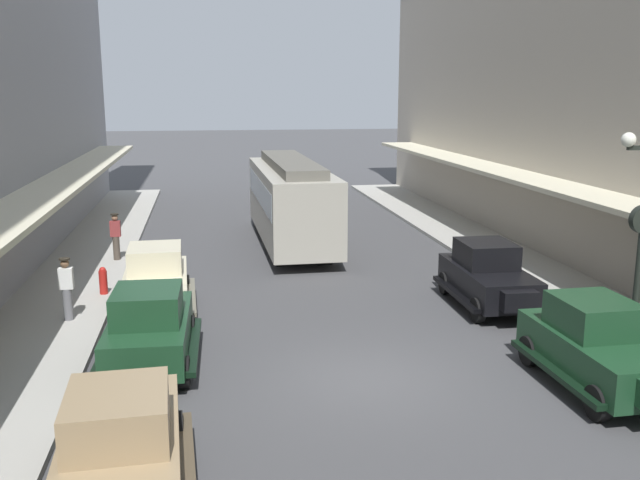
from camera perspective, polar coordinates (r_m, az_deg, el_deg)
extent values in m
plane|color=#424244|center=(15.35, 3.73, -11.24)|extent=(200.00, 200.00, 0.00)
cube|color=#193D23|center=(15.75, 21.69, -8.60)|extent=(1.76, 3.93, 0.80)
cube|color=#193D23|center=(15.71, 21.42, -5.73)|extent=(1.47, 1.72, 0.70)
cube|color=#8C9EA8|center=(15.71, 21.42, -5.73)|extent=(1.40, 1.69, 0.42)
cube|color=black|center=(16.37, 24.46, -9.25)|extent=(0.30, 3.51, 0.12)
cube|color=black|center=(15.39, 18.54, -10.11)|extent=(0.30, 3.51, 0.12)
cylinder|color=black|center=(14.42, 21.68, -12.23)|extent=(0.23, 0.68, 0.68)
cylinder|color=black|center=(17.38, 21.50, -8.06)|extent=(0.23, 0.68, 0.68)
cylinder|color=black|center=(16.60, 16.69, -8.65)|extent=(0.23, 0.68, 0.68)
cube|color=black|center=(20.60, 13.53, -3.28)|extent=(1.77, 3.93, 0.80)
cube|color=black|center=(20.64, 13.38, -1.09)|extent=(1.47, 1.73, 0.70)
cube|color=#8C9EA8|center=(20.64, 13.38, -1.09)|extent=(1.40, 1.69, 0.42)
cube|color=black|center=(18.70, 15.94, -4.81)|extent=(0.94, 0.38, 0.52)
cube|color=black|center=(21.05, 15.90, -3.99)|extent=(0.31, 3.51, 0.12)
cube|color=black|center=(20.35, 10.99, -4.29)|extent=(0.31, 3.51, 0.12)
cylinder|color=black|center=(19.83, 17.11, -5.29)|extent=(0.23, 0.68, 0.68)
cylinder|color=black|center=(19.20, 12.72, -5.61)|extent=(0.23, 0.68, 0.68)
cylinder|color=black|center=(22.22, 14.12, -3.26)|extent=(0.23, 0.68, 0.68)
cylinder|color=black|center=(21.66, 10.16, -3.48)|extent=(0.23, 0.68, 0.68)
cube|color=beige|center=(19.98, -13.22, -3.74)|extent=(1.80, 3.94, 0.80)
cube|color=beige|center=(20.04, -13.29, -1.48)|extent=(1.48, 1.74, 0.70)
cube|color=#8C9EA8|center=(20.04, -13.29, -1.48)|extent=(1.41, 1.70, 0.42)
cube|color=beige|center=(17.92, -13.46, -5.41)|extent=(0.94, 0.38, 0.52)
cube|color=#6D6856|center=(20.04, -10.45, -4.52)|extent=(0.33, 3.52, 0.12)
cube|color=#6D6856|center=(20.13, -15.88, -4.71)|extent=(0.33, 3.52, 0.12)
cylinder|color=black|center=(18.76, -10.83, -5.94)|extent=(0.24, 0.69, 0.68)
cylinder|color=black|center=(18.84, -15.77, -6.11)|extent=(0.24, 0.69, 0.68)
cylinder|color=black|center=(21.38, -10.87, -3.71)|extent=(0.24, 0.69, 0.68)
cylinder|color=black|center=(21.45, -15.20, -3.87)|extent=(0.24, 0.69, 0.68)
cube|color=#193D23|center=(16.25, -13.67, -7.43)|extent=(1.82, 3.95, 0.80)
cube|color=#193D23|center=(15.79, -13.89, -5.16)|extent=(1.49, 1.74, 0.70)
cube|color=#8C9EA8|center=(15.79, -13.89, -5.16)|extent=(1.42, 1.71, 0.42)
cube|color=#193D23|center=(18.25, -13.01, -5.07)|extent=(0.95, 0.39, 0.52)
cube|color=black|center=(16.49, -16.93, -8.51)|extent=(0.34, 3.52, 0.12)
cube|color=black|center=(16.28, -10.25, -8.43)|extent=(0.34, 3.52, 0.12)
cylinder|color=black|center=(17.77, -15.78, -7.22)|extent=(0.24, 0.69, 0.68)
cylinder|color=black|center=(17.60, -10.53, -7.14)|extent=(0.24, 0.69, 0.68)
cylinder|color=black|center=(15.24, -17.18, -10.57)|extent=(0.24, 0.69, 0.68)
cylinder|color=black|center=(15.05, -11.01, -10.53)|extent=(0.24, 0.69, 0.68)
cube|color=#997F5B|center=(11.34, -15.85, -16.43)|extent=(1.88, 3.97, 0.80)
cube|color=#997F5B|center=(10.78, -16.17, -13.54)|extent=(1.52, 1.76, 0.70)
cube|color=#8C9EA8|center=(10.78, -16.17, -13.54)|extent=(1.44, 1.73, 0.42)
cube|color=#997F5B|center=(13.23, -15.29, -11.88)|extent=(0.95, 0.40, 0.52)
cube|color=#4C3F2D|center=(11.45, -10.78, -17.68)|extent=(0.40, 3.52, 0.12)
cylinder|color=black|center=(12.81, -19.09, -15.18)|extent=(0.25, 0.69, 0.68)
cylinder|color=black|center=(12.70, -11.60, -15.00)|extent=(0.25, 0.69, 0.68)
cube|color=#ADA899|center=(27.83, -2.37, 3.11)|extent=(2.62, 9.63, 2.70)
cube|color=#5F5C54|center=(27.64, -2.40, 6.24)|extent=(1.61, 8.66, 0.36)
cube|color=#8C9EA8|center=(27.76, -2.38, 4.07)|extent=(2.64, 8.86, 0.95)
cube|color=black|center=(30.91, -3.07, 1.08)|extent=(2.02, 1.23, 0.40)
cube|color=black|center=(25.33, -1.45, -1.35)|extent=(2.02, 1.23, 0.40)
cube|color=black|center=(17.92, 24.07, -7.46)|extent=(0.44, 0.44, 0.50)
sphere|color=white|center=(16.73, 23.85, 7.49)|extent=(0.32, 0.32, 0.32)
cylinder|color=#B21E19|center=(21.78, -17.24, -3.31)|extent=(0.24, 0.24, 0.70)
sphere|color=#B21E19|center=(21.69, -17.30, -2.37)|extent=(0.20, 0.20, 0.20)
cylinder|color=#4C4238|center=(26.02, -16.25, -0.63)|extent=(0.24, 0.24, 0.85)
cube|color=maroon|center=(25.88, -16.34, 0.89)|extent=(0.36, 0.22, 0.56)
sphere|color=#9E7051|center=(25.81, -16.40, 1.76)|extent=(0.22, 0.22, 0.22)
cylinder|color=black|center=(25.79, -16.41, 2.03)|extent=(0.28, 0.28, 0.04)
cylinder|color=slate|center=(19.61, -19.86, -4.95)|extent=(0.24, 0.24, 0.85)
cube|color=white|center=(19.43, -20.00, -2.95)|extent=(0.36, 0.22, 0.56)
sphere|color=brown|center=(19.33, -20.09, -1.81)|extent=(0.22, 0.22, 0.22)
cylinder|color=black|center=(19.31, -20.11, -1.46)|extent=(0.28, 0.28, 0.04)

